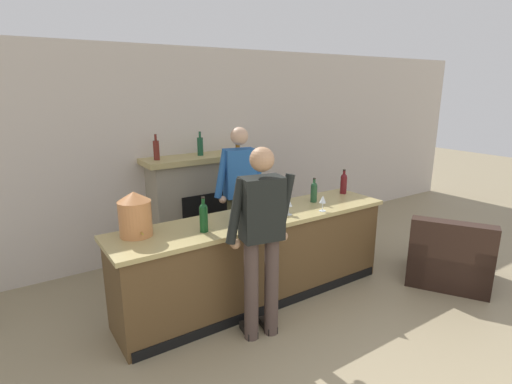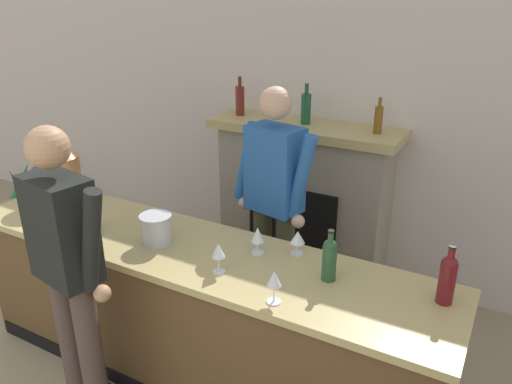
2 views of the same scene
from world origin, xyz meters
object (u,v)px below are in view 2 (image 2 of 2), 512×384
(wine_bottle_merlot_tall, at_px, (329,258))
(wine_glass_by_dispenser, at_px, (218,252))
(fireplace_stone, at_px, (303,202))
(ice_bucket_steel, at_px, (156,229))
(wine_glass_back_row, at_px, (258,236))
(potted_plant_corner, at_px, (31,201))
(person_bartender, at_px, (274,205))
(copper_dispenser, at_px, (59,172))
(person_customer, at_px, (69,273))
(wine_bottle_burgundy_dark, at_px, (448,277))
(wine_glass_mid_counter, at_px, (298,238))
(wine_bottle_port_short, at_px, (91,208))
(wine_glass_front_left, at_px, (274,280))

(wine_bottle_merlot_tall, height_order, wine_glass_by_dispenser, wine_bottle_merlot_tall)
(fireplace_stone, xyz_separation_m, ice_bucket_steel, (-0.29, -1.52, 0.34))
(wine_glass_back_row, bearing_deg, fireplace_stone, 102.60)
(ice_bucket_steel, bearing_deg, potted_plant_corner, 158.12)
(person_bartender, xyz_separation_m, wine_glass_back_row, (0.17, -0.54, 0.06))
(potted_plant_corner, distance_m, copper_dispenser, 2.04)
(person_customer, bearing_deg, wine_bottle_burgundy_dark, 22.74)
(wine_bottle_burgundy_dark, distance_m, wine_glass_by_dispenser, 1.14)
(wine_glass_by_dispenser, distance_m, wine_glass_mid_counter, 0.48)
(potted_plant_corner, height_order, wine_glass_mid_counter, wine_glass_mid_counter)
(person_customer, height_order, wine_bottle_burgundy_dark, person_customer)
(wine_bottle_port_short, distance_m, wine_glass_by_dispenser, 0.97)
(wine_bottle_merlot_tall, xyz_separation_m, wine_bottle_port_short, (-1.50, -0.18, 0.02))
(ice_bucket_steel, relative_size, wine_glass_by_dispenser, 1.12)
(potted_plant_corner, relative_size, person_bartender, 0.38)
(person_bartender, height_order, wine_glass_by_dispenser, person_bartender)
(copper_dispenser, xyz_separation_m, wine_glass_by_dispenser, (1.52, -0.29, -0.08))
(person_bartender, distance_m, wine_bottle_port_short, 1.18)
(wine_bottle_merlot_tall, bearing_deg, person_bartender, 136.03)
(wine_glass_by_dispenser, bearing_deg, wine_bottle_burgundy_dark, 15.10)
(fireplace_stone, xyz_separation_m, potted_plant_corner, (-2.92, -0.46, -0.42))
(wine_bottle_merlot_tall, relative_size, wine_bottle_port_short, 0.86)
(copper_dispenser, relative_size, wine_glass_mid_counter, 2.86)
(wine_glass_back_row, bearing_deg, wine_bottle_port_short, -167.00)
(copper_dispenser, xyz_separation_m, wine_glass_back_row, (1.60, -0.01, -0.10))
(person_customer, relative_size, wine_glass_front_left, 10.14)
(wine_bottle_merlot_tall, distance_m, wine_glass_by_dispenser, 0.58)
(copper_dispenser, relative_size, ice_bucket_steel, 2.15)
(wine_bottle_burgundy_dark, bearing_deg, wine_bottle_merlot_tall, -171.84)
(person_customer, height_order, wine_bottle_port_short, person_customer)
(ice_bucket_steel, bearing_deg, wine_glass_back_row, 16.73)
(wine_bottle_merlot_tall, bearing_deg, wine_glass_by_dispenser, -158.08)
(fireplace_stone, height_order, wine_glass_back_row, fireplace_stone)
(person_bartender, height_order, ice_bucket_steel, person_bartender)
(wine_bottle_burgundy_dark, distance_m, wine_bottle_merlot_tall, 0.57)
(person_bartender, height_order, wine_glass_front_left, person_bartender)
(ice_bucket_steel, height_order, wine_bottle_burgundy_dark, wine_bottle_burgundy_dark)
(fireplace_stone, xyz_separation_m, wine_glass_front_left, (0.60, -1.73, 0.38))
(potted_plant_corner, height_order, person_bartender, person_bartender)
(person_customer, xyz_separation_m, wine_bottle_port_short, (-0.32, 0.48, 0.11))
(copper_dispenser, bearing_deg, fireplace_stone, 45.79)
(wine_bottle_merlot_tall, relative_size, wine_glass_by_dispenser, 1.67)
(wine_glass_mid_counter, bearing_deg, person_bartender, 130.52)
(wine_bottle_merlot_tall, bearing_deg, wine_bottle_burgundy_dark, 8.16)
(wine_glass_mid_counter, bearing_deg, wine_bottle_merlot_tall, -33.44)
(copper_dispenser, bearing_deg, wine_glass_mid_counter, 2.96)
(copper_dispenser, bearing_deg, wine_glass_back_row, -0.32)
(wine_glass_back_row, bearing_deg, person_customer, -135.31)
(wine_bottle_burgundy_dark, xyz_separation_m, wine_bottle_merlot_tall, (-0.57, -0.08, -0.01))
(wine_glass_by_dispenser, bearing_deg, wine_bottle_port_short, 177.53)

